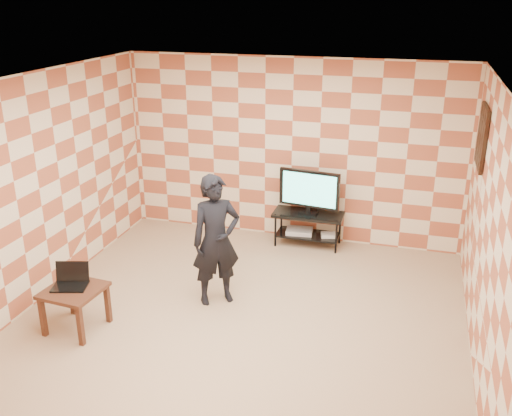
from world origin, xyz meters
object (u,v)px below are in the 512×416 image
(side_table, at_px, (74,296))
(person, at_px, (216,240))
(tv_stand, at_px, (308,222))
(tv, at_px, (309,190))

(side_table, distance_m, person, 1.70)
(tv_stand, xyz_separation_m, tv, (0.00, -0.00, 0.49))
(tv, height_order, person, person)
(tv_stand, relative_size, side_table, 1.60)
(tv_stand, xyz_separation_m, side_table, (-2.03, -2.93, 0.05))
(tv, xyz_separation_m, side_table, (-2.03, -2.93, -0.45))
(tv_stand, relative_size, tv, 1.14)
(tv, distance_m, side_table, 3.59)
(tv, bearing_deg, side_table, -124.72)
(tv_stand, xyz_separation_m, person, (-0.74, -1.91, 0.43))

